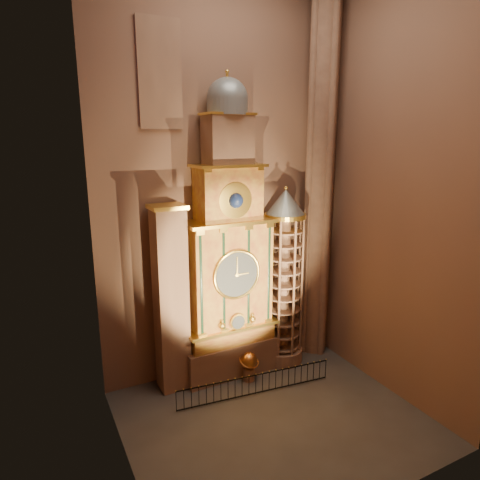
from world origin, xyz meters
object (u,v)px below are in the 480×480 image
iron_railing (256,384)px  stair_turret (284,279)px  astronomical_clock (229,263)px  celestial_globe (249,364)px  portrait_tower (171,299)px

iron_railing → stair_turret: bearing=37.6°
astronomical_clock → celestial_globe: 5.86m
iron_railing → astronomical_clock: bearing=94.4°
celestial_globe → iron_railing: 1.53m
portrait_tower → stair_turret: 6.91m
portrait_tower → celestial_globe: 5.90m
stair_turret → celestial_globe: size_ratio=6.40×
astronomical_clock → portrait_tower: 3.73m
astronomical_clock → portrait_tower: bearing=179.7°
portrait_tower → astronomical_clock: bearing=-0.3°
portrait_tower → celestial_globe: size_ratio=6.04×
portrait_tower → celestial_globe: portrait_tower is taller
portrait_tower → iron_railing: size_ratio=1.19×
celestial_globe → iron_railing: celestial_globe is taller
astronomical_clock → portrait_tower: size_ratio=1.64×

